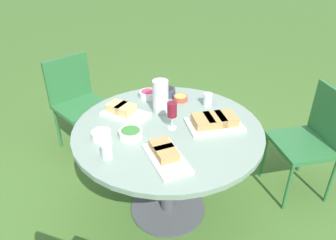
{
  "coord_description": "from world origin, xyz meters",
  "views": [
    {
      "loc": [
        -1.62,
        0.88,
        1.92
      ],
      "look_at": [
        0.0,
        0.0,
        0.81
      ],
      "focal_mm": 35.0,
      "sensor_mm": 36.0,
      "label": 1
    }
  ],
  "objects_px": {
    "dining_table": "(168,143)",
    "chair_near_right": "(313,135)",
    "water_pitcher": "(160,96)",
    "chair_far_back": "(77,97)",
    "wine_glass": "(172,111)"
  },
  "relations": [
    {
      "from": "dining_table",
      "to": "water_pitcher",
      "type": "distance_m",
      "value": 0.34
    },
    {
      "from": "dining_table",
      "to": "wine_glass",
      "type": "xyz_separation_m",
      "value": [
        -0.02,
        -0.02,
        0.26
      ]
    },
    {
      "from": "dining_table",
      "to": "water_pitcher",
      "type": "relative_size",
      "value": 5.3
    },
    {
      "from": "chair_far_back",
      "to": "chair_near_right",
      "type": "bearing_deg",
      "value": -136.59
    },
    {
      "from": "dining_table",
      "to": "chair_near_right",
      "type": "bearing_deg",
      "value": -106.05
    },
    {
      "from": "chair_near_right",
      "to": "chair_far_back",
      "type": "xyz_separation_m",
      "value": [
        1.51,
        1.43,
        0.0
      ]
    },
    {
      "from": "dining_table",
      "to": "chair_near_right",
      "type": "distance_m",
      "value": 1.15
    },
    {
      "from": "dining_table",
      "to": "chair_near_right",
      "type": "xyz_separation_m",
      "value": [
        -0.32,
        -1.1,
        -0.1
      ]
    },
    {
      "from": "wine_glass",
      "to": "dining_table",
      "type": "bearing_deg",
      "value": 48.94
    },
    {
      "from": "chair_far_back",
      "to": "wine_glass",
      "type": "bearing_deg",
      "value": -164.01
    },
    {
      "from": "chair_near_right",
      "to": "dining_table",
      "type": "bearing_deg",
      "value": 73.95
    },
    {
      "from": "chair_near_right",
      "to": "water_pitcher",
      "type": "height_order",
      "value": "water_pitcher"
    },
    {
      "from": "chair_near_right",
      "to": "wine_glass",
      "type": "bearing_deg",
      "value": 74.52
    },
    {
      "from": "dining_table",
      "to": "chair_far_back",
      "type": "height_order",
      "value": "chair_far_back"
    },
    {
      "from": "dining_table",
      "to": "chair_near_right",
      "type": "height_order",
      "value": "chair_near_right"
    }
  ]
}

